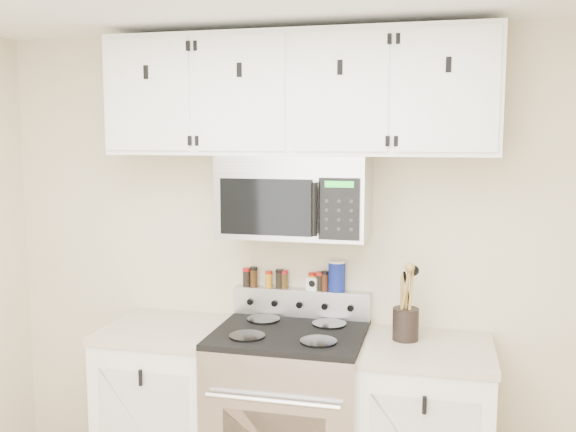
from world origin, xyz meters
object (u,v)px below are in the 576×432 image
object	(u,v)px
utensil_crock	(406,321)
range	(290,417)
microwave	(295,196)
salt_canister	(337,276)

from	to	relation	value
utensil_crock	range	bearing A→B (deg)	-171.91
microwave	salt_canister	bearing A→B (deg)	38.60
range	salt_canister	xyz separation A→B (m)	(0.20, 0.28, 0.70)
microwave	range	bearing A→B (deg)	-90.23
range	utensil_crock	distance (m)	0.79
microwave	salt_canister	xyz separation A→B (m)	(0.19, 0.16, -0.44)
microwave	utensil_crock	world-z (taller)	microwave
range	microwave	bearing A→B (deg)	89.77
range	utensil_crock	world-z (taller)	utensil_crock
range	salt_canister	size ratio (longest dim) A/B	6.45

